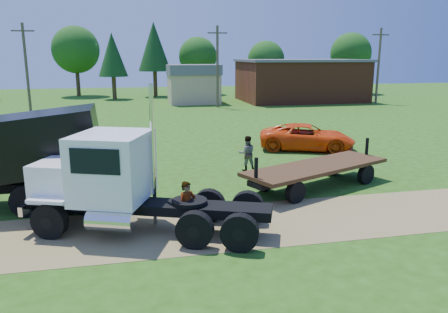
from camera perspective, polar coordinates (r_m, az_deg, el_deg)
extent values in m
plane|color=#284910|center=(15.54, 3.34, -8.75)|extent=(140.00, 140.00, 0.00)
cube|color=olive|center=(15.54, 3.34, -8.73)|extent=(120.00, 4.20, 0.01)
cube|color=black|center=(14.86, -9.32, -6.45)|extent=(7.78, 3.83, 0.32)
cylinder|color=black|center=(15.23, -21.81, -7.82)|extent=(1.22, 0.77, 1.17)
cylinder|color=black|center=(15.23, -21.81, -7.82)|extent=(0.52, 0.51, 0.41)
cylinder|color=black|center=(17.09, -17.97, -5.26)|extent=(1.22, 0.77, 1.17)
cylinder|color=black|center=(17.09, -17.97, -5.26)|extent=(0.52, 0.51, 0.41)
cylinder|color=black|center=(13.50, -3.84, -9.55)|extent=(1.22, 0.77, 1.17)
cylinder|color=black|center=(13.50, -3.84, -9.55)|extent=(0.52, 0.51, 0.41)
cylinder|color=black|center=(15.57, -1.99, -6.40)|extent=(1.22, 0.77, 1.17)
cylinder|color=black|center=(15.57, -1.99, -6.40)|extent=(0.52, 0.51, 0.41)
cylinder|color=black|center=(13.28, 2.06, -9.93)|extent=(1.22, 0.77, 1.17)
cylinder|color=black|center=(13.28, 2.06, -9.93)|extent=(0.52, 0.51, 0.41)
cylinder|color=black|center=(15.38, 3.09, -6.66)|extent=(1.22, 0.77, 1.17)
cylinder|color=black|center=(15.38, 3.09, -6.66)|extent=(0.52, 0.51, 0.41)
cube|color=white|center=(15.81, -19.90, -2.86)|extent=(2.43, 2.37, 1.27)
cube|color=silver|center=(16.30, -22.83, -2.84)|extent=(0.66, 1.51, 1.06)
cube|color=silver|center=(16.54, -22.76, -5.30)|extent=(1.03, 2.33, 0.32)
cube|color=white|center=(14.94, -14.34, -1.27)|extent=(3.00, 3.18, 2.23)
cube|color=black|center=(15.30, -18.20, 0.64)|extent=(0.82, 2.00, 0.90)
cube|color=black|center=(13.70, -16.54, -0.64)|extent=(1.50, 0.62, 0.80)
cube|color=black|center=(15.99, -12.64, 1.50)|extent=(1.50, 0.62, 0.80)
cube|color=white|center=(15.01, -22.03, -5.36)|extent=(1.36, 0.91, 0.11)
cube|color=white|center=(16.90, -18.13, -3.04)|extent=(1.36, 0.91, 0.11)
cylinder|color=silver|center=(14.16, -14.56, -8.17)|extent=(1.61, 1.13, 0.64)
cylinder|color=silver|center=(14.98, -9.23, 0.05)|extent=(0.19, 0.19, 4.88)
cylinder|color=black|center=(14.44, -4.52, -5.87)|extent=(1.51, 1.51, 0.13)
cylinder|color=black|center=(17.53, -24.30, -5.25)|extent=(1.23, 0.40, 1.22)
cylinder|color=black|center=(17.53, -24.30, -5.25)|extent=(0.43, 0.42, 0.43)
cylinder|color=black|center=(19.72, -23.01, -3.16)|extent=(1.23, 0.40, 1.22)
cylinder|color=black|center=(19.72, -23.01, -3.16)|extent=(0.43, 0.42, 0.43)
cylinder|color=black|center=(17.28, -19.58, -5.08)|extent=(1.23, 0.40, 1.22)
cylinder|color=black|center=(17.28, -19.58, -5.08)|extent=(0.43, 0.42, 0.43)
cylinder|color=black|center=(19.51, -18.83, -2.99)|extent=(1.23, 0.40, 1.22)
cylinder|color=black|center=(19.51, -18.83, -2.99)|extent=(0.43, 0.42, 0.43)
cube|color=black|center=(18.15, -23.47, 1.60)|extent=(4.90, 2.71, 2.70)
imported|color=#ED430B|center=(27.73, 10.79, 2.52)|extent=(6.40, 4.63, 1.62)
cube|color=#3B1D13|center=(19.79, 12.04, -1.32)|extent=(7.52, 4.93, 0.16)
cube|color=black|center=(19.84, 12.01, -1.96)|extent=(7.01, 3.77, 0.23)
cylinder|color=black|center=(17.69, 9.32, -4.60)|extent=(0.94, 0.62, 0.91)
cylinder|color=black|center=(19.01, 5.23, -3.23)|extent=(0.94, 0.62, 0.91)
cylinder|color=black|center=(21.07, 18.04, -2.21)|extent=(0.94, 0.62, 0.91)
cylinder|color=black|center=(22.18, 14.07, -1.21)|extent=(0.94, 0.62, 0.91)
cube|color=black|center=(17.26, 4.22, -1.61)|extent=(0.14, 0.14, 0.91)
cube|color=black|center=(22.40, 18.16, 1.17)|extent=(0.14, 0.14, 0.91)
imported|color=#999999|center=(14.49, -4.79, -6.66)|extent=(0.77, 0.68, 1.78)
imported|color=#999999|center=(22.25, 3.01, 0.41)|extent=(0.93, 0.75, 1.81)
cube|color=brown|center=(58.27, 9.94, 9.64)|extent=(15.00, 10.00, 5.00)
cube|color=#5A5A5F|center=(58.19, 10.05, 12.24)|extent=(15.40, 10.40, 0.30)
cube|color=tan|center=(54.61, -3.99, 8.85)|extent=(6.00, 5.00, 3.60)
cube|color=#5A5A5F|center=(54.49, -4.03, 11.26)|extent=(6.20, 5.40, 1.20)
cylinder|color=#4A392A|center=(49.92, -24.39, 10.46)|extent=(0.28, 0.28, 9.00)
cube|color=#4A392A|center=(49.96, -24.80, 14.68)|extent=(2.20, 0.14, 0.14)
cylinder|color=#4A392A|center=(49.90, -0.86, 11.59)|extent=(0.28, 0.28, 9.00)
cube|color=#4A392A|center=(49.94, -0.87, 15.84)|extent=(2.20, 0.14, 0.14)
cylinder|color=#4A392A|center=(57.34, 19.52, 11.05)|extent=(0.28, 0.28, 9.00)
cube|color=#4A392A|center=(57.38, 19.81, 14.74)|extent=(2.20, 0.14, 0.14)
cylinder|color=#322014|center=(67.81, -18.52, 9.01)|extent=(0.56, 0.56, 3.55)
sphere|color=#194411|center=(67.69, -18.82, 13.07)|extent=(6.70, 6.70, 6.70)
cylinder|color=#322014|center=(64.28, -8.96, 9.38)|extent=(0.56, 0.56, 3.66)
cone|color=#103614|center=(64.17, -9.13, 14.00)|extent=(4.60, 4.60, 6.80)
cylinder|color=#322014|center=(67.77, -3.39, 9.43)|extent=(0.56, 0.56, 3.05)
sphere|color=#194411|center=(67.64, -3.43, 12.94)|extent=(5.75, 5.75, 5.75)
cylinder|color=#322014|center=(65.37, 5.43, 9.17)|extent=(0.56, 0.56, 2.82)
sphere|color=#194411|center=(65.23, 5.50, 12.52)|extent=(5.32, 5.32, 5.32)
cylinder|color=#322014|center=(71.87, 15.99, 9.27)|extent=(0.56, 0.56, 3.30)
sphere|color=#194411|center=(71.76, 16.21, 12.83)|extent=(6.23, 6.23, 6.23)
cylinder|color=#322014|center=(61.41, -14.15, 8.71)|extent=(0.56, 0.56, 3.08)
cone|color=#103614|center=(61.27, -14.38, 12.77)|extent=(3.87, 3.87, 5.72)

